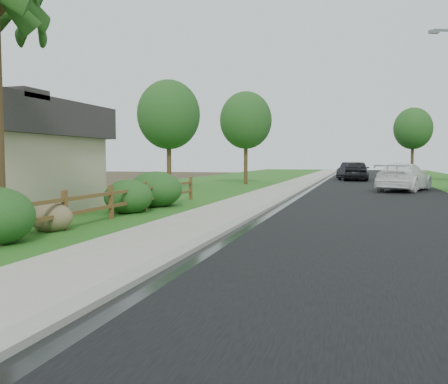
% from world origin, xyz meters
% --- Properties ---
extents(ground, '(120.00, 120.00, 0.00)m').
position_xyz_m(ground, '(0.00, 0.00, 0.00)').
color(ground, '#372A1E').
extents(road, '(8.00, 90.00, 0.02)m').
position_xyz_m(road, '(4.60, 35.00, 0.01)').
color(road, black).
rests_on(road, ground).
extents(curb, '(0.40, 90.00, 0.12)m').
position_xyz_m(curb, '(0.40, 35.00, 0.06)').
color(curb, gray).
rests_on(curb, ground).
extents(wet_gutter, '(0.50, 90.00, 0.00)m').
position_xyz_m(wet_gutter, '(0.75, 35.00, 0.02)').
color(wet_gutter, black).
rests_on(wet_gutter, road).
extents(sidewalk, '(2.20, 90.00, 0.10)m').
position_xyz_m(sidewalk, '(-0.90, 35.00, 0.05)').
color(sidewalk, gray).
rests_on(sidewalk, ground).
extents(grass_strip, '(1.60, 90.00, 0.06)m').
position_xyz_m(grass_strip, '(-2.80, 35.00, 0.03)').
color(grass_strip, '#2B5C1A').
rests_on(grass_strip, ground).
extents(lawn_near, '(9.00, 90.00, 0.04)m').
position_xyz_m(lawn_near, '(-8.00, 35.00, 0.02)').
color(lawn_near, '#2B5C1A').
rests_on(lawn_near, ground).
extents(ranch_fence, '(0.12, 16.92, 1.10)m').
position_xyz_m(ranch_fence, '(-3.60, 6.40, 0.62)').
color(ranch_fence, '#53311B').
rests_on(ranch_fence, ground).
extents(white_suv, '(3.96, 6.01, 1.62)m').
position_xyz_m(white_suv, '(6.33, 24.49, 0.83)').
color(white_suv, white).
rests_on(white_suv, road).
extents(dark_car_mid, '(2.22, 5.18, 1.74)m').
position_xyz_m(dark_car_mid, '(3.55, 37.73, 0.89)').
color(dark_car_mid, black).
rests_on(dark_car_mid, road).
extents(dark_car_far, '(2.50, 5.04, 1.59)m').
position_xyz_m(dark_car_far, '(3.05, 39.62, 0.81)').
color(dark_car_far, black).
rests_on(dark_car_far, road).
extents(boulder, '(1.38, 1.18, 0.79)m').
position_xyz_m(boulder, '(-3.90, 5.04, 0.39)').
color(boulder, brown).
rests_on(boulder, ground).
extents(shrub_c, '(1.89, 1.89, 1.21)m').
position_xyz_m(shrub_c, '(-3.90, 9.32, 0.60)').
color(shrub_c, '#1B4C1B').
rests_on(shrub_c, ground).
extents(shrub_d, '(2.77, 2.77, 1.43)m').
position_xyz_m(shrub_d, '(-3.90, 11.58, 0.71)').
color(shrub_d, '#1B4C1B').
rests_on(shrub_d, ground).
extents(tree_near_left, '(3.68, 3.68, 6.52)m').
position_xyz_m(tree_near_left, '(-7.00, 20.44, 4.48)').
color(tree_near_left, '#392C17').
rests_on(tree_near_left, ground).
extents(tree_mid_left, '(3.86, 3.86, 6.90)m').
position_xyz_m(tree_mid_left, '(-4.39, 28.97, 4.76)').
color(tree_mid_left, '#392C17').
rests_on(tree_mid_left, ground).
extents(tree_far_right, '(3.89, 3.89, 7.18)m').
position_xyz_m(tree_far_right, '(9.00, 46.97, 5.02)').
color(tree_far_right, '#392C17').
rests_on(tree_far_right, ground).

